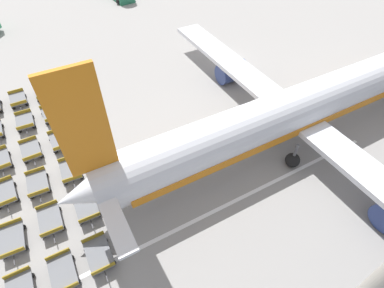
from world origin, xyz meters
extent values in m
plane|color=gray|center=(0.00, 0.00, 0.00)|extent=(500.00, 500.00, 0.00)
cylinder|color=silver|center=(14.14, -2.00, 3.29)|extent=(6.34, 38.34, 3.73)
cone|color=silver|center=(12.83, -21.05, 3.29)|extent=(3.84, 4.70, 3.54)
cube|color=orange|center=(12.88, -20.35, 8.56)|extent=(0.47, 2.81, 6.82)
cube|color=silver|center=(12.87, -20.49, 3.85)|extent=(11.08, 1.88, 0.24)
cube|color=silver|center=(14.04, -3.53, 2.45)|extent=(39.50, 5.51, 0.44)
cylinder|color=navy|center=(3.95, -2.43, 1.16)|extent=(2.43, 3.25, 2.22)
cube|color=orange|center=(14.14, -2.00, 2.64)|extent=(6.15, 34.54, 0.67)
cylinder|color=#56565B|center=(16.64, -6.00, 1.48)|extent=(0.24, 0.24, 1.75)
sphere|color=black|center=(16.64, -6.00, 0.61)|extent=(1.22, 1.22, 1.22)
cylinder|color=#56565B|center=(11.12, -5.62, 1.48)|extent=(0.24, 0.24, 1.75)
sphere|color=black|center=(11.12, -5.62, 0.61)|extent=(1.22, 1.22, 1.22)
sphere|color=black|center=(-24.11, -4.06, 0.45)|extent=(0.90, 0.90, 0.90)
sphere|color=black|center=(-3.91, -25.20, 0.18)|extent=(0.36, 0.36, 0.36)
sphere|color=black|center=(-5.61, -25.05, 0.18)|extent=(0.36, 0.36, 0.36)
sphere|color=black|center=(0.11, -25.63, 0.18)|extent=(0.36, 0.36, 0.36)
sphere|color=black|center=(-1.59, -25.52, 0.18)|extent=(0.36, 0.36, 0.36)
cube|color=slate|center=(3.42, -26.28, 0.55)|extent=(2.45, 1.50, 0.10)
cube|color=olive|center=(4.60, -26.29, 0.76)|extent=(0.09, 1.49, 0.32)
cube|color=#333338|center=(4.99, -26.29, 0.43)|extent=(0.70, 0.06, 0.06)
sphere|color=black|center=(4.28, -25.65, 0.18)|extent=(0.36, 0.36, 0.36)
sphere|color=black|center=(2.57, -25.64, 0.18)|extent=(0.36, 0.36, 0.36)
cube|color=slate|center=(7.21, -26.52, 0.55)|extent=(2.47, 1.54, 0.10)
cube|color=olive|center=(8.39, -26.55, 0.76)|extent=(0.11, 1.49, 0.32)
cube|color=olive|center=(6.03, -26.49, 0.76)|extent=(0.11, 1.49, 0.32)
cube|color=#333338|center=(8.78, -26.56, 0.43)|extent=(0.70, 0.08, 0.06)
sphere|color=black|center=(8.08, -25.91, 0.18)|extent=(0.36, 0.36, 0.36)
sphere|color=black|center=(6.37, -25.87, 0.18)|extent=(0.36, 0.36, 0.36)
cube|color=slate|center=(11.48, -26.73, 0.55)|extent=(2.60, 1.76, 0.10)
cube|color=olive|center=(12.65, -26.86, 0.76)|extent=(0.25, 1.48, 0.32)
cube|color=olive|center=(10.30, -26.59, 0.76)|extent=(0.25, 1.48, 0.32)
cube|color=#333338|center=(13.04, -26.91, 0.43)|extent=(0.70, 0.14, 0.06)
sphere|color=black|center=(12.25, -27.45, 0.18)|extent=(0.36, 0.36, 0.36)
sphere|color=black|center=(12.40, -26.20, 0.18)|extent=(0.36, 0.36, 0.36)
sphere|color=black|center=(10.55, -27.26, 0.18)|extent=(0.36, 0.36, 0.36)
sphere|color=black|center=(10.70, -26.00, 0.18)|extent=(0.36, 0.36, 0.36)
cube|color=olive|center=(14.12, -26.86, 0.76)|extent=(0.19, 1.49, 0.32)
sphere|color=black|center=(14.40, -27.51, 0.18)|extent=(0.36, 0.36, 0.36)
sphere|color=black|center=(14.49, -26.25, 0.18)|extent=(0.36, 0.36, 0.36)
cube|color=slate|center=(-4.64, -23.37, 0.55)|extent=(2.52, 1.62, 0.10)
cube|color=olive|center=(-3.46, -23.44, 0.76)|extent=(0.16, 1.49, 0.32)
cube|color=olive|center=(-5.82, -23.31, 0.76)|extent=(0.16, 1.49, 0.32)
cube|color=#333338|center=(-3.08, -23.46, 0.43)|extent=(0.70, 0.10, 0.06)
sphere|color=black|center=(-3.82, -24.05, 0.18)|extent=(0.36, 0.36, 0.36)
sphere|color=black|center=(-3.76, -22.79, 0.18)|extent=(0.36, 0.36, 0.36)
sphere|color=black|center=(-5.53, -23.96, 0.18)|extent=(0.36, 0.36, 0.36)
sphere|color=black|center=(-5.46, -22.70, 0.18)|extent=(0.36, 0.36, 0.36)
cube|color=slate|center=(-0.63, -23.52, 0.55)|extent=(2.57, 1.71, 0.10)
cube|color=olive|center=(0.54, -23.63, 0.76)|extent=(0.22, 1.49, 0.32)
cube|color=olive|center=(-1.81, -23.40, 0.76)|extent=(0.22, 1.49, 0.32)
cube|color=#333338|center=(0.93, -23.67, 0.43)|extent=(0.70, 0.13, 0.06)
sphere|color=black|center=(0.16, -24.23, 0.18)|extent=(0.36, 0.36, 0.36)
sphere|color=black|center=(0.28, -22.97, 0.18)|extent=(0.36, 0.36, 0.36)
sphere|color=black|center=(-1.54, -24.06, 0.18)|extent=(0.36, 0.36, 0.36)
sphere|color=black|center=(-1.42, -22.80, 0.18)|extent=(0.36, 0.36, 0.36)
cube|color=slate|center=(3.61, -23.88, 0.55)|extent=(2.49, 1.57, 0.10)
cube|color=olive|center=(4.79, -23.92, 0.76)|extent=(0.13, 1.49, 0.32)
cube|color=olive|center=(2.43, -23.84, 0.76)|extent=(0.13, 1.49, 0.32)
cube|color=#333338|center=(5.18, -23.93, 0.43)|extent=(0.70, 0.08, 0.06)
sphere|color=black|center=(4.44, -24.54, 0.18)|extent=(0.36, 0.36, 0.36)
sphere|color=black|center=(4.48, -23.28, 0.18)|extent=(0.36, 0.36, 0.36)
sphere|color=black|center=(2.74, -24.48, 0.18)|extent=(0.36, 0.36, 0.36)
sphere|color=black|center=(2.78, -23.22, 0.18)|extent=(0.36, 0.36, 0.36)
cube|color=slate|center=(7.60, -24.23, 0.55)|extent=(2.58, 1.73, 0.10)
cube|color=olive|center=(8.77, -24.35, 0.76)|extent=(0.23, 1.49, 0.32)
cube|color=olive|center=(6.42, -24.10, 0.76)|extent=(0.23, 1.49, 0.32)
cube|color=#333338|center=(9.16, -24.39, 0.43)|extent=(0.70, 0.13, 0.06)
sphere|color=black|center=(8.38, -24.94, 0.18)|extent=(0.36, 0.36, 0.36)
sphere|color=black|center=(8.51, -23.69, 0.18)|extent=(0.36, 0.36, 0.36)
sphere|color=black|center=(6.68, -24.76, 0.18)|extent=(0.36, 0.36, 0.36)
sphere|color=black|center=(6.81, -23.51, 0.18)|extent=(0.36, 0.36, 0.36)
cube|color=slate|center=(11.35, -24.24, 0.55)|extent=(2.57, 1.71, 0.10)
cube|color=olive|center=(12.53, -24.35, 0.76)|extent=(0.22, 1.49, 0.32)
cube|color=olive|center=(10.18, -24.13, 0.76)|extent=(0.22, 1.49, 0.32)
cube|color=#333338|center=(12.92, -24.39, 0.43)|extent=(0.70, 0.13, 0.06)
sphere|color=black|center=(12.14, -24.95, 0.18)|extent=(0.36, 0.36, 0.36)
sphere|color=black|center=(12.26, -23.69, 0.18)|extent=(0.36, 0.36, 0.36)
sphere|color=black|center=(10.44, -24.79, 0.18)|extent=(0.36, 0.36, 0.36)
sphere|color=black|center=(10.56, -23.53, 0.18)|extent=(0.36, 0.36, 0.36)
cube|color=slate|center=(15.49, -24.55, 0.55)|extent=(2.54, 1.66, 0.10)
cube|color=olive|center=(14.32, -24.46, 0.76)|extent=(0.19, 1.49, 0.32)
sphere|color=black|center=(16.39, -23.98, 0.18)|extent=(0.36, 0.36, 0.36)
sphere|color=black|center=(14.59, -25.11, 0.18)|extent=(0.36, 0.36, 0.36)
sphere|color=black|center=(14.69, -23.85, 0.18)|extent=(0.36, 0.36, 0.36)
cube|color=slate|center=(-4.41, -20.90, 0.55)|extent=(2.58, 1.72, 0.10)
cube|color=olive|center=(-3.24, -21.01, 0.76)|extent=(0.23, 1.49, 0.32)
cube|color=olive|center=(-5.59, -20.78, 0.76)|extent=(0.23, 1.49, 0.32)
cube|color=#333338|center=(-2.85, -21.05, 0.43)|extent=(0.70, 0.13, 0.06)
sphere|color=black|center=(-3.62, -21.61, 0.18)|extent=(0.36, 0.36, 0.36)
sphere|color=black|center=(-3.50, -20.35, 0.18)|extent=(0.36, 0.36, 0.36)
sphere|color=black|center=(-5.32, -21.44, 0.18)|extent=(0.36, 0.36, 0.36)
sphere|color=black|center=(-5.20, -20.18, 0.18)|extent=(0.36, 0.36, 0.36)
cube|color=slate|center=(-0.42, -21.15, 0.55)|extent=(2.45, 1.51, 0.10)
cube|color=olive|center=(0.76, -21.17, 0.76)|extent=(0.09, 1.49, 0.32)
cube|color=olive|center=(-1.60, -21.14, 0.76)|extent=(0.09, 1.49, 0.32)
cube|color=#333338|center=(1.15, -21.17, 0.43)|extent=(0.70, 0.07, 0.06)
sphere|color=black|center=(0.43, -21.79, 0.18)|extent=(0.36, 0.36, 0.36)
sphere|color=black|center=(0.44, -20.53, 0.18)|extent=(0.36, 0.36, 0.36)
sphere|color=black|center=(-1.28, -21.78, 0.18)|extent=(0.36, 0.36, 0.36)
sphere|color=black|center=(-1.27, -20.52, 0.18)|extent=(0.36, 0.36, 0.36)
cube|color=slate|center=(3.75, -21.48, 0.55)|extent=(2.49, 1.56, 0.10)
cube|color=olive|center=(4.93, -21.52, 0.76)|extent=(0.13, 1.49, 0.32)
cube|color=olive|center=(2.58, -21.44, 0.76)|extent=(0.13, 1.49, 0.32)
cube|color=#333338|center=(5.32, -21.53, 0.43)|extent=(0.70, 0.08, 0.06)
sphere|color=black|center=(4.59, -22.14, 0.18)|extent=(0.36, 0.36, 0.36)
sphere|color=black|center=(4.63, -20.88, 0.18)|extent=(0.36, 0.36, 0.36)
sphere|color=black|center=(2.88, -22.08, 0.18)|extent=(0.36, 0.36, 0.36)
sphere|color=black|center=(2.92, -20.82, 0.18)|extent=(0.36, 0.36, 0.36)
cube|color=slate|center=(7.66, -21.69, 0.55)|extent=(2.60, 1.76, 0.10)
cube|color=olive|center=(8.84, -21.83, 0.76)|extent=(0.26, 1.48, 0.32)
cube|color=olive|center=(6.49, -21.55, 0.76)|extent=(0.26, 1.48, 0.32)
cube|color=#333338|center=(9.22, -21.88, 0.43)|extent=(0.70, 0.14, 0.06)
sphere|color=black|center=(8.44, -22.42, 0.18)|extent=(0.36, 0.36, 0.36)
sphere|color=black|center=(8.59, -21.17, 0.18)|extent=(0.36, 0.36, 0.36)
sphere|color=black|center=(6.74, -22.22, 0.18)|extent=(0.36, 0.36, 0.36)
sphere|color=black|center=(6.89, -20.96, 0.18)|extent=(0.36, 0.36, 0.36)
cube|color=slate|center=(11.70, -21.77, 0.55)|extent=(2.56, 1.70, 0.10)
cube|color=olive|center=(12.87, -21.88, 0.76)|extent=(0.21, 1.49, 0.32)
cube|color=olive|center=(10.52, -21.67, 0.76)|extent=(0.21, 1.49, 0.32)
cube|color=#333338|center=(13.26, -21.92, 0.43)|extent=(0.70, 0.12, 0.06)
sphere|color=black|center=(12.49, -22.48, 0.18)|extent=(0.36, 0.36, 0.36)
sphere|color=black|center=(12.60, -21.22, 0.18)|extent=(0.36, 0.36, 0.36)
sphere|color=black|center=(10.79, -22.33, 0.18)|extent=(0.36, 0.36, 0.36)
sphere|color=black|center=(10.90, -21.07, 0.18)|extent=(0.36, 0.36, 0.36)
cube|color=slate|center=(15.58, -22.28, 0.55)|extent=(2.54, 1.66, 0.10)
cube|color=olive|center=(16.75, -22.36, 0.76)|extent=(0.19, 1.49, 0.32)
cube|color=olive|center=(14.40, -22.19, 0.76)|extent=(0.19, 1.49, 0.32)
cube|color=#333338|center=(17.14, -22.39, 0.43)|extent=(0.70, 0.11, 0.06)
sphere|color=black|center=(16.38, -22.97, 0.18)|extent=(0.36, 0.36, 0.36)
sphere|color=black|center=(16.48, -21.71, 0.18)|extent=(0.36, 0.36, 0.36)
sphere|color=black|center=(14.68, -22.84, 0.18)|extent=(0.36, 0.36, 0.36)
sphere|color=black|center=(14.77, -21.58, 0.18)|extent=(0.36, 0.36, 0.36)
cube|color=white|center=(16.95, -11.55, 0.00)|extent=(2.03, 25.22, 0.01)
camera|label=1|loc=(25.89, -21.83, 19.03)|focal=28.00mm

